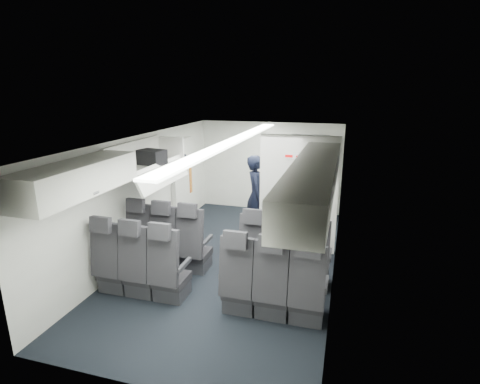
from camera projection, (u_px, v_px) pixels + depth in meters
The scene contains 13 objects.
cabin_shell at pixel (233, 200), 6.27m from camera, with size 3.41×6.01×2.16m.
seat_row_front at pixel (224, 252), 5.97m from camera, with size 3.33×0.56×1.24m.
seat_row_mid at pixel (203, 279), 5.14m from camera, with size 3.33×0.56×1.24m.
overhead_bin_left_rear at pixel (77, 179), 4.59m from camera, with size 0.53×1.80×0.40m.
overhead_bin_left_front_open at pixel (147, 162), 6.25m from camera, with size 0.64×1.70×0.72m.
overhead_bin_right_rear at pixel (306, 197), 3.85m from camera, with size 0.53×1.80×0.40m.
overhead_bin_right_front at pixel (320, 164), 5.46m from camera, with size 0.53×1.70×0.40m.
bulkhead_partition at pixel (298, 194), 6.76m from camera, with size 1.40×0.15×2.13m.
galley_unit at pixel (308, 177), 8.58m from camera, with size 0.85×0.52×1.90m.
boarding_door at pixel (183, 181), 8.19m from camera, with size 0.12×1.27×1.86m.
flight_attendant at pixel (256, 196), 7.57m from camera, with size 0.60×0.40×1.65m, color black.
carry_on_bag at pixel (152, 158), 6.32m from camera, with size 0.44×0.31×0.26m, color black.
papers at pixel (265, 185), 7.40m from camera, with size 0.22×0.02×0.15m, color white.
Camera 1 is at (1.77, -5.73, 2.95)m, focal length 28.00 mm.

